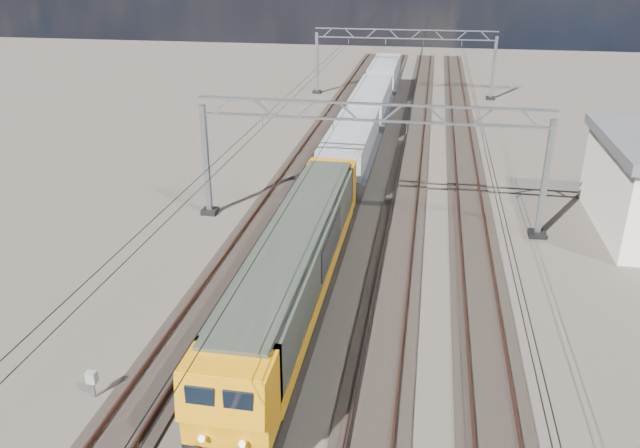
% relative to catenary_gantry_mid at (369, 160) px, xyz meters
% --- Properties ---
extents(ground, '(160.00, 160.00, 0.00)m').
position_rel_catenary_gantry_mid_xyz_m(ground, '(-0.00, -4.00, -3.91)').
color(ground, black).
rests_on(ground, ground).
extents(track_outer_west, '(2.60, 140.00, 0.30)m').
position_rel_catenary_gantry_mid_xyz_m(track_outer_west, '(-6.00, -4.00, -3.83)').
color(track_outer_west, black).
rests_on(track_outer_west, ground).
extents(track_loco, '(2.60, 140.00, 0.30)m').
position_rel_catenary_gantry_mid_xyz_m(track_loco, '(-2.00, -4.00, -3.83)').
color(track_loco, black).
rests_on(track_loco, ground).
extents(track_inner_east, '(2.60, 140.00, 0.30)m').
position_rel_catenary_gantry_mid_xyz_m(track_inner_east, '(2.00, -4.00, -3.83)').
color(track_inner_east, black).
rests_on(track_inner_east, ground).
extents(track_outer_east, '(2.60, 140.00, 0.30)m').
position_rel_catenary_gantry_mid_xyz_m(track_outer_east, '(6.00, -4.00, -3.83)').
color(track_outer_east, black).
rests_on(track_outer_east, ground).
extents(catenary_gantry_mid, '(19.90, 0.90, 7.11)m').
position_rel_catenary_gantry_mid_xyz_m(catenary_gantry_mid, '(0.00, 0.00, 0.00)').
color(catenary_gantry_mid, gray).
rests_on(catenary_gantry_mid, ground).
extents(catenary_gantry_far, '(19.90, 0.90, 7.11)m').
position_rel_catenary_gantry_mid_xyz_m(catenary_gantry_far, '(0.00, 36.00, 0.00)').
color(catenary_gantry_far, gray).
rests_on(catenary_gantry_far, ground).
extents(overhead_wires, '(12.03, 140.00, 0.53)m').
position_rel_catenary_gantry_mid_xyz_m(overhead_wires, '(-0.00, 4.00, 1.84)').
color(overhead_wires, black).
rests_on(overhead_wires, ground).
extents(locomotive, '(2.76, 21.10, 3.62)m').
position_rel_catenary_gantry_mid_xyz_m(locomotive, '(-2.00, -9.90, -1.58)').
color(locomotive, black).
rests_on(locomotive, ground).
extents(hopper_wagon_lead, '(3.38, 13.00, 3.25)m').
position_rel_catenary_gantry_mid_xyz_m(hopper_wagon_lead, '(-2.00, 7.79, -1.67)').
color(hopper_wagon_lead, black).
rests_on(hopper_wagon_lead, ground).
extents(hopper_wagon_mid, '(3.38, 13.00, 3.25)m').
position_rel_catenary_gantry_mid_xyz_m(hopper_wagon_mid, '(-2.00, 21.99, -1.67)').
color(hopper_wagon_mid, black).
rests_on(hopper_wagon_mid, ground).
extents(hopper_wagon_third, '(3.38, 13.00, 3.25)m').
position_rel_catenary_gantry_mid_xyz_m(hopper_wagon_third, '(-2.00, 36.19, -1.67)').
color(hopper_wagon_third, black).
rests_on(hopper_wagon_third, ground).
extents(trackside_cabinet, '(0.36, 0.28, 1.08)m').
position_rel_catenary_gantry_mid_xyz_m(trackside_cabinet, '(-7.84, -16.98, -3.10)').
color(trackside_cabinet, gray).
rests_on(trackside_cabinet, ground).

